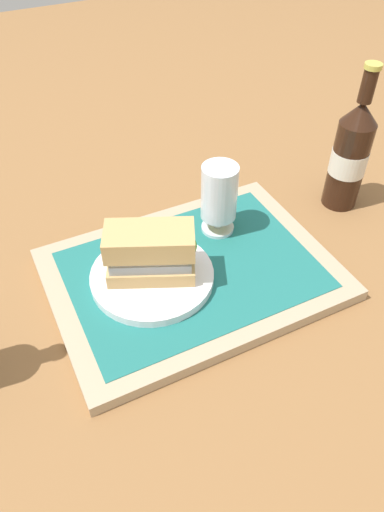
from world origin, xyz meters
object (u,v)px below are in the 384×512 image
object	(u,v)px
sandwich	(153,252)
beer_bottle	(350,155)
beer_glass	(219,196)
plate	(152,276)

from	to	relation	value
sandwich	beer_bottle	distance (m)	0.41
beer_glass	beer_bottle	xyz separation A→B (m)	(0.26, -0.01, 0.01)
plate	sandwich	bearing A→B (deg)	-24.32
plate	beer_bottle	bearing A→B (deg)	7.02
plate	sandwich	xyz separation A→B (m)	(0.00, -0.00, 0.05)
sandwich	beer_glass	world-z (taller)	beer_glass
plate	beer_bottle	distance (m)	0.42
plate	sandwich	size ratio (longest dim) A/B	1.31
beer_glass	beer_bottle	size ratio (longest dim) A/B	0.47
sandwich	beer_glass	distance (m)	0.16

